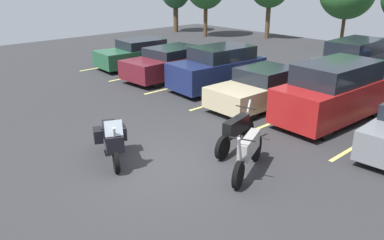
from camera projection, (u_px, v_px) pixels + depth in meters
name	position (u px, v px, depth m)	size (l,w,h in m)	color
ground	(161.00, 166.00, 10.49)	(44.00, 44.00, 0.10)	#2D2D30
motorcycle_touring	(112.00, 139.00, 10.47)	(2.03, 1.22, 1.38)	black
motorcycle_second	(248.00, 152.00, 9.82)	(1.06, 2.16, 1.33)	black
motorcycle_third	(236.00, 131.00, 11.15)	(0.72, 2.09, 1.30)	black
parking_stripes	(264.00, 105.00, 15.21)	(20.00, 5.19, 0.01)	#EAE066
car_green	(138.00, 54.00, 21.10)	(2.20, 4.47, 1.47)	#235638
car_maroon	(172.00, 63.00, 18.88)	(2.18, 4.95, 1.49)	maroon
car_navy	(218.00, 68.00, 17.04)	(2.19, 4.35, 1.84)	navy
car_champagne	(262.00, 88.00, 14.86)	(1.95, 4.40, 1.46)	#C1B289
car_red	(334.00, 92.00, 13.25)	(2.09, 4.66, 2.03)	maroon
car_far_charcoal	(353.00, 60.00, 18.67)	(1.94, 4.90, 1.85)	#38383D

